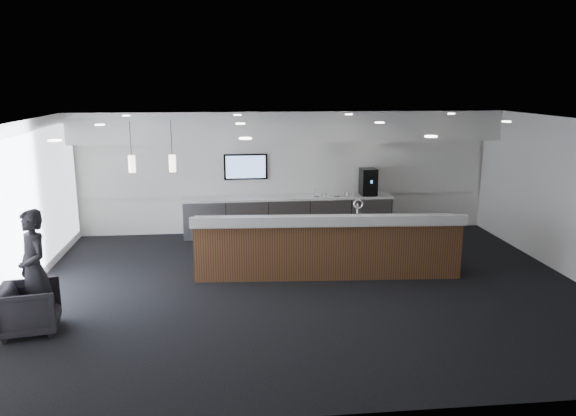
{
  "coord_description": "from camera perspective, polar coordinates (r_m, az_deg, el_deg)",
  "views": [
    {
      "loc": [
        -1.43,
        -9.54,
        3.67
      ],
      "look_at": [
        -0.25,
        1.3,
        1.2
      ],
      "focal_mm": 35.0,
      "sensor_mm": 36.0,
      "label": 1
    }
  ],
  "objects": [
    {
      "name": "service_counter",
      "position": [
        10.81,
        3.99,
        -3.9
      ],
      "size": [
        5.15,
        1.17,
        1.49
      ],
      "rotation": [
        0.0,
        0.0,
        -0.06
      ],
      "color": "#4D2619",
      "rests_on": "ground"
    },
    {
      "name": "left_wall",
      "position": [
        10.42,
        -26.08,
        -0.57
      ],
      "size": [
        0.02,
        8.0,
        3.0
      ],
      "primitive_type": "cube",
      "color": "white",
      "rests_on": "ground"
    },
    {
      "name": "back_wall",
      "position": [
        13.79,
        -0.16,
        3.72
      ],
      "size": [
        10.0,
        0.02,
        3.0
      ],
      "primitive_type": "cube",
      "color": "white",
      "rests_on": "ground"
    },
    {
      "name": "cup_5",
      "position": [
        13.58,
        3.8,
        1.38
      ],
      "size": [
        0.11,
        0.11,
        0.09
      ],
      "primitive_type": "imported",
      "rotation": [
        0.0,
        0.0,
        3.23
      ],
      "color": "white",
      "rests_on": "back_credenza"
    },
    {
      "name": "info_sign_left",
      "position": [
        13.51,
        2.83,
        1.62
      ],
      "size": [
        0.16,
        0.06,
        0.22
      ],
      "primitive_type": "cube",
      "rotation": [
        0.0,
        0.0,
        0.23
      ],
      "color": "white",
      "rests_on": "back_credenza"
    },
    {
      "name": "wall_tv",
      "position": [
        13.61,
        -4.32,
        4.2
      ],
      "size": [
        1.05,
        0.08,
        0.62
      ],
      "color": "black",
      "rests_on": "back_wall"
    },
    {
      "name": "coffee_machine",
      "position": [
        13.81,
        8.16,
        2.65
      ],
      "size": [
        0.38,
        0.5,
        0.65
      ],
      "rotation": [
        0.0,
        0.0,
        0.03
      ],
      "color": "black",
      "rests_on": "back_credenza"
    },
    {
      "name": "cup_4",
      "position": [
        13.6,
        4.38,
        1.4
      ],
      "size": [
        0.13,
        0.13,
        0.09
      ],
      "primitive_type": "imported",
      "rotation": [
        0.0,
        0.0,
        2.58
      ],
      "color": "white",
      "rests_on": "back_credenza"
    },
    {
      "name": "soffit_bulkhead",
      "position": [
        13.21,
        0.04,
        8.34
      ],
      "size": [
        10.0,
        0.9,
        0.7
      ],
      "primitive_type": "cube",
      "color": "white",
      "rests_on": "back_wall"
    },
    {
      "name": "ceiling_can_lights",
      "position": [
        9.68,
        2.34,
        8.61
      ],
      "size": [
        7.0,
        5.0,
        0.02
      ],
      "primitive_type": null,
      "color": "white",
      "rests_on": "ceiling"
    },
    {
      "name": "lounge_guest",
      "position": [
        9.26,
        -24.4,
        -5.71
      ],
      "size": [
        0.76,
        0.8,
        1.83
      ],
      "primitive_type": "imported",
      "rotation": [
        0.0,
        0.0,
        -0.91
      ],
      "color": "black",
      "rests_on": "ground"
    },
    {
      "name": "back_credenza",
      "position": [
        13.64,
        -0.0,
        -0.76
      ],
      "size": [
        5.06,
        0.66,
        0.95
      ],
      "color": "gray",
      "rests_on": "ground"
    },
    {
      "name": "armchair",
      "position": [
        9.29,
        -24.73,
        -9.26
      ],
      "size": [
        0.94,
        0.93,
        0.74
      ],
      "primitive_type": "imported",
      "rotation": [
        0.0,
        0.0,
        1.75
      ],
      "color": "black",
      "rests_on": "ground"
    },
    {
      "name": "ground",
      "position": [
        10.32,
        2.19,
        -8.06
      ],
      "size": [
        10.0,
        10.0,
        0.0
      ],
      "primitive_type": "plane",
      "color": "black",
      "rests_on": "ground"
    },
    {
      "name": "cup_2",
      "position": [
        13.65,
        5.54,
        1.42
      ],
      "size": [
        0.12,
        0.12,
        0.09
      ],
      "primitive_type": "imported",
      "rotation": [
        0.0,
        0.0,
        1.29
      ],
      "color": "white",
      "rests_on": "back_credenza"
    },
    {
      "name": "alcove_panel",
      "position": [
        13.75,
        -0.15,
        4.11
      ],
      "size": [
        9.8,
        0.06,
        1.4
      ],
      "primitive_type": "cube",
      "color": "white",
      "rests_on": "back_wall"
    },
    {
      "name": "ceiling",
      "position": [
        9.67,
        2.34,
        8.79
      ],
      "size": [
        10.0,
        8.0,
        0.02
      ],
      "primitive_type": "cube",
      "color": "black",
      "rests_on": "back_wall"
    },
    {
      "name": "pendant_left",
      "position": [
        10.49,
        -11.49,
        4.74
      ],
      "size": [
        0.12,
        0.12,
        0.3
      ],
      "primitive_type": "cylinder",
      "color": "#FFE7C6",
      "rests_on": "ceiling"
    },
    {
      "name": "cup_0",
      "position": [
        13.71,
        6.69,
        1.44
      ],
      "size": [
        0.1,
        0.1,
        0.09
      ],
      "primitive_type": "imported",
      "color": "white",
      "rests_on": "back_credenza"
    },
    {
      "name": "cup_1",
      "position": [
        13.68,
        6.11,
        1.43
      ],
      "size": [
        0.14,
        0.14,
        0.09
      ],
      "primitive_type": "imported",
      "rotation": [
        0.0,
        0.0,
        0.65
      ],
      "color": "white",
      "rests_on": "back_credenza"
    },
    {
      "name": "pendant_right",
      "position": [
        10.57,
        -15.28,
        4.61
      ],
      "size": [
        0.12,
        0.12,
        0.3
      ],
      "primitive_type": "cylinder",
      "color": "#FFE7C6",
      "rests_on": "ceiling"
    },
    {
      "name": "cup_7",
      "position": [
        13.53,
        2.63,
        1.36
      ],
      "size": [
        0.11,
        0.11,
        0.09
      ],
      "primitive_type": "imported",
      "rotation": [
        0.0,
        0.0,
        4.52
      ],
      "color": "white",
      "rests_on": "back_credenza"
    },
    {
      "name": "cup_3",
      "position": [
        13.63,
        4.96,
        1.41
      ],
      "size": [
        0.13,
        0.13,
        0.09
      ],
      "primitive_type": "imported",
      "rotation": [
        0.0,
        0.0,
        1.94
      ],
      "color": "white",
      "rests_on": "back_credenza"
    },
    {
      "name": "info_sign_right",
      "position": [
        13.57,
        4.92,
        1.68
      ],
      "size": [
        0.18,
        0.06,
        0.24
      ],
      "primitive_type": "cube",
      "rotation": [
        0.0,
        0.0,
        0.21
      ],
      "color": "white",
      "rests_on": "back_credenza"
    },
    {
      "name": "cup_6",
      "position": [
        13.55,
        3.22,
        1.37
      ],
      "size": [
        0.14,
        0.14,
        0.09
      ],
      "primitive_type": "imported",
      "rotation": [
        0.0,
        0.0,
        3.87
      ],
      "color": "white",
      "rests_on": "back_credenza"
    },
    {
      "name": "window_blinds_wall",
      "position": [
        10.41,
        -25.87,
        -0.56
      ],
      "size": [
        0.04,
        7.36,
        2.55
      ],
      "primitive_type": "cube",
      "color": "silver",
      "rests_on": "left_wall"
    }
  ]
}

